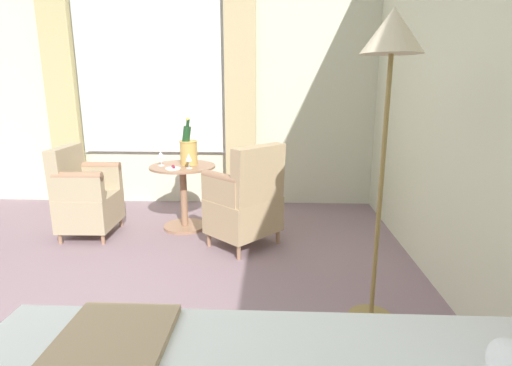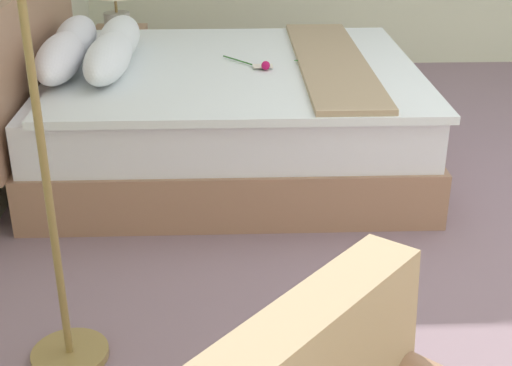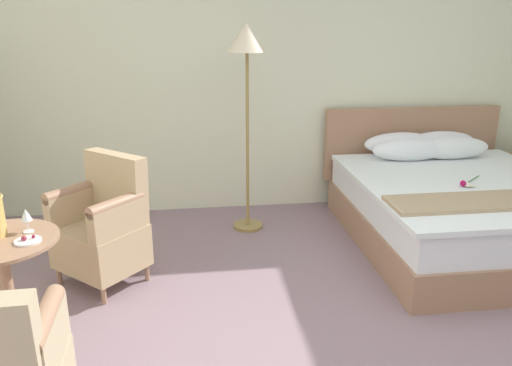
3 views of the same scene
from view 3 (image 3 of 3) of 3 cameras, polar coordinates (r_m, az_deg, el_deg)
The scene contains 8 objects.
ground_plane at distance 3.16m, azimuth 16.78°, elevation -19.09°, with size 8.01×8.01×0.00m, color gray.
wall_headboard_side at distance 5.14m, azimuth 5.88°, elevation 14.56°, with size 6.63×0.12×3.14m.
bed at distance 4.73m, azimuth 21.84°, elevation -2.24°, with size 1.85×2.17×1.03m.
floor_lamp_brass at distance 4.40m, azimuth -1.04°, elevation 14.11°, with size 0.34×0.34×1.86m.
side_table_round at distance 3.38m, azimuth -26.61°, elevation -10.12°, with size 0.66×0.66×0.66m.
wine_glass_near_edge at distance 3.27m, azimuth -24.79°, elevation -3.44°, with size 0.07×0.07×0.15m.
snack_plate at distance 3.16m, azimuth -24.65°, elevation -6.00°, with size 0.15×0.15×0.04m.
armchair_by_window at distance 3.84m, azimuth -17.08°, elevation -4.79°, with size 0.76×0.76×0.96m.
Camera 3 is at (-1.17, -2.27, 1.87)m, focal length 35.00 mm.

